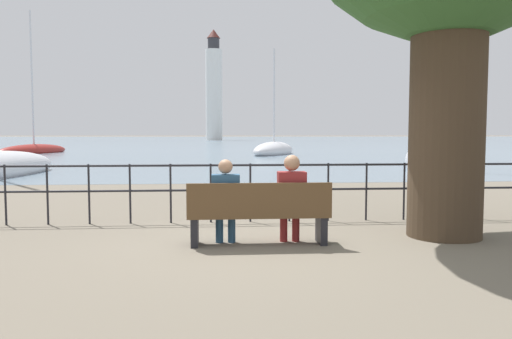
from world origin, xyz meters
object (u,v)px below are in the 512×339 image
sailboat_3 (274,151)px  harbor_lighthouse (214,89)px  sailboat_4 (431,162)px  sailboat_0 (34,150)px  seated_person_right (291,195)px  park_bench (259,214)px  seated_person_left (226,198)px

sailboat_3 → harbor_lighthouse: harbor_lighthouse is taller
harbor_lighthouse → sailboat_4: bearing=-84.6°
sailboat_0 → sailboat_3: bearing=7.2°
harbor_lighthouse → sailboat_0: bearing=-99.2°
seated_person_right → harbor_lighthouse: 121.64m
park_bench → sailboat_3: sailboat_3 is taller
seated_person_left → seated_person_right: size_ratio=0.95×
seated_person_left → harbor_lighthouse: bearing=90.5°
park_bench → harbor_lighthouse: (-1.51, 121.09, 12.53)m
seated_person_right → sailboat_3: 31.16m
park_bench → seated_person_right: (0.47, 0.08, 0.26)m
park_bench → harbor_lighthouse: 121.74m
sailboat_3 → sailboat_4: (4.89, -17.22, 0.08)m
sailboat_0 → seated_person_right: bearing=-47.5°
park_bench → sailboat_4: (8.60, 13.85, -0.05)m
park_bench → seated_person_left: (-0.47, 0.08, 0.23)m
seated_person_right → sailboat_3: sailboat_3 is taller
sailboat_0 → harbor_lighthouse: bearing=98.7°
seated_person_left → harbor_lighthouse: (-1.04, 121.01, 12.30)m
seated_person_right → sailboat_4: size_ratio=0.14×
sailboat_3 → harbor_lighthouse: bearing=117.5°
park_bench → seated_person_right: 0.54m
park_bench → sailboat_4: sailboat_4 is taller
sailboat_0 → sailboat_4: 31.81m
seated_person_right → sailboat_4: (8.13, 13.77, -0.32)m
seated_person_right → sailboat_0: (-15.90, 34.61, -0.40)m
sailboat_3 → sailboat_4: size_ratio=0.90×
sailboat_3 → sailboat_0: bearing=-166.6°
seated_person_left → sailboat_0: size_ratio=0.10×
seated_person_right → harbor_lighthouse: bearing=90.9°
seated_person_right → sailboat_0: sailboat_0 is taller
seated_person_right → park_bench: bearing=-170.6°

